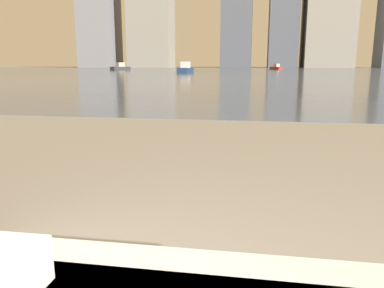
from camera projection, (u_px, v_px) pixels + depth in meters
name	position (u px, v px, depth m)	size (l,w,h in m)	color
harbor_water	(252.00, 71.00, 60.00)	(180.00, 110.00, 0.01)	slate
harbor_boat_0	(120.00, 68.00, 64.63)	(2.87, 3.65, 1.33)	#2D2D33
harbor_boat_1	(185.00, 69.00, 44.00)	(1.42, 3.59, 1.32)	navy
harbor_boat_4	(276.00, 68.00, 73.60)	(2.51, 3.07, 1.12)	maroon
skyline_tower_1	(150.00, 1.00, 114.89)	(13.11, 10.26, 40.17)	gray
skyline_tower_3	(284.00, 21.00, 109.91)	(8.35, 11.33, 26.89)	#4C515B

